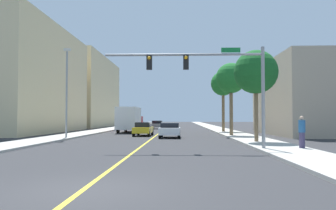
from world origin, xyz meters
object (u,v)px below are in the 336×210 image
at_px(palm_far, 223,84).
at_px(car_white, 170,130).
at_px(palm_mid, 231,79).
at_px(car_gray, 157,125).
at_px(street_lamp, 67,88).
at_px(car_yellow, 143,129).
at_px(traffic_signal_mast, 213,74).
at_px(delivery_truck, 130,119).
at_px(pedestrian, 302,132).
at_px(palm_near, 256,72).

distance_m(palm_far, car_white, 13.54).
distance_m(palm_mid, car_gray, 24.60).
height_order(street_lamp, car_yellow, street_lamp).
height_order(traffic_signal_mast, palm_mid, palm_mid).
distance_m(car_gray, delivery_truck, 13.61).
bearing_deg(palm_mid, pedestrian, -82.18).
xyz_separation_m(palm_near, car_white, (-6.50, 6.81, -4.46)).
bearing_deg(car_yellow, car_white, -49.27).
relative_size(car_white, pedestrian, 2.20).
bearing_deg(pedestrian, delivery_truck, -23.84).
relative_size(palm_near, palm_far, 0.89).
bearing_deg(pedestrian, car_yellow, -19.04).
bearing_deg(delivery_truck, palm_far, -1.28).
bearing_deg(pedestrian, traffic_signal_mast, 37.19).
bearing_deg(palm_near, palm_mid, 93.27).
height_order(palm_near, car_yellow, palm_near).
bearing_deg(car_white, traffic_signal_mast, -76.50).
bearing_deg(car_yellow, car_gray, 90.91).
distance_m(palm_near, palm_mid, 8.79).
distance_m(traffic_signal_mast, street_lamp, 15.29).
bearing_deg(pedestrian, car_gray, -37.44).
height_order(car_white, pedestrian, pedestrian).
height_order(palm_mid, car_yellow, palm_mid).
relative_size(palm_near, pedestrian, 3.65).
distance_m(street_lamp, palm_near, 16.09).
bearing_deg(car_yellow, palm_far, 39.47).
xyz_separation_m(delivery_truck, pedestrian, (13.36, -23.09, -0.61)).
bearing_deg(palm_near, pedestrian, -74.79).
bearing_deg(delivery_truck, street_lamp, -104.45).
relative_size(street_lamp, delivery_truck, 0.94).
bearing_deg(car_gray, traffic_signal_mast, -78.80).
relative_size(street_lamp, palm_near, 1.17).
relative_size(palm_near, car_yellow, 1.47).
distance_m(traffic_signal_mast, delivery_truck, 24.77).
height_order(traffic_signal_mast, car_yellow, traffic_signal_mast).
xyz_separation_m(street_lamp, pedestrian, (16.90, -9.60, -3.41)).
bearing_deg(car_yellow, pedestrian, -54.14).
distance_m(palm_near, car_gray, 32.84).
bearing_deg(street_lamp, car_gray, 77.07).
xyz_separation_m(street_lamp, car_gray, (6.16, 26.81, -3.77)).
bearing_deg(delivery_truck, traffic_signal_mast, -70.09).
relative_size(traffic_signal_mast, car_gray, 2.37).
height_order(palm_near, car_gray, palm_near).
bearing_deg(car_white, palm_mid, 18.31).
bearing_deg(car_white, car_gray, 96.89).
xyz_separation_m(street_lamp, delivery_truck, (3.54, 13.49, -2.80)).
relative_size(palm_mid, pedestrian, 3.91).
bearing_deg(traffic_signal_mast, street_lamp, 140.64).
distance_m(car_white, car_gray, 24.52).
xyz_separation_m(car_yellow, delivery_truck, (-2.57, 7.60, 0.95)).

